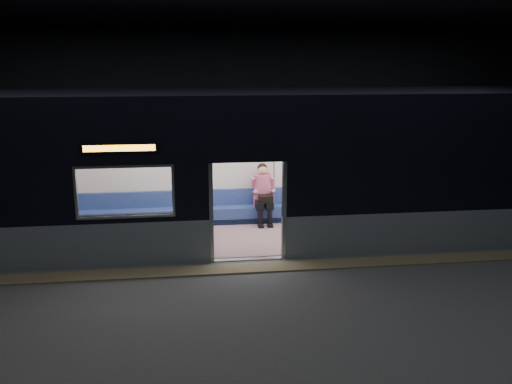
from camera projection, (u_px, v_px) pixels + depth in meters
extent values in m
cube|color=#47494C|center=(255.00, 280.00, 10.15)|extent=(24.00, 14.00, 0.01)
cube|color=black|center=(254.00, 0.00, 8.97)|extent=(24.00, 14.00, 0.04)
cube|color=black|center=(225.00, 112.00, 16.28)|extent=(24.00, 0.04, 5.00)
cube|color=black|center=(423.00, 356.00, 2.83)|extent=(24.00, 0.04, 5.00)
cube|color=#8C7F59|center=(251.00, 268.00, 10.67)|extent=(22.80, 0.50, 0.03)
cube|color=gray|center=(471.00, 230.00, 11.67)|extent=(8.30, 0.12, 0.90)
cube|color=black|center=(478.00, 156.00, 11.29)|extent=(8.30, 0.12, 2.30)
cube|color=black|center=(248.00, 133.00, 10.55)|extent=(1.40, 0.12, 1.15)
cube|color=#B7BABC|center=(211.00, 213.00, 10.83)|extent=(0.08, 0.14, 2.05)
cube|color=#B7BABC|center=(284.00, 211.00, 11.02)|extent=(0.08, 0.14, 2.05)
cube|color=black|center=(119.00, 148.00, 10.22)|extent=(1.50, 0.04, 0.18)
cube|color=#FFA523|center=(119.00, 148.00, 10.21)|extent=(1.34, 0.03, 0.12)
cube|color=silver|center=(235.00, 159.00, 13.56)|extent=(18.00, 0.12, 3.20)
cube|color=black|center=(240.00, 95.00, 11.78)|extent=(18.00, 3.00, 0.15)
cube|color=gray|center=(241.00, 237.00, 12.55)|extent=(17.76, 2.76, 0.04)
cube|color=silver|center=(240.00, 137.00, 12.00)|extent=(17.76, 2.76, 0.10)
cube|color=navy|center=(236.00, 214.00, 13.58)|extent=(11.00, 0.48, 0.41)
cube|color=navy|center=(236.00, 197.00, 13.66)|extent=(11.00, 0.10, 0.40)
cube|color=#7B5967|center=(86.00, 250.00, 11.03)|extent=(4.40, 0.48, 0.41)
cube|color=#7B5967|center=(396.00, 236.00, 11.86)|extent=(4.40, 0.48, 0.41)
cylinder|color=silver|center=(200.00, 203.00, 11.07)|extent=(0.04, 0.04, 2.26)
cylinder|color=silver|center=(197.00, 179.00, 13.25)|extent=(0.04, 0.04, 2.26)
cylinder|color=silver|center=(291.00, 200.00, 11.31)|extent=(0.04, 0.04, 2.26)
cylinder|color=silver|center=(274.00, 177.00, 13.48)|extent=(0.04, 0.04, 2.26)
cylinder|color=silver|center=(236.00, 147.00, 13.13)|extent=(11.00, 0.03, 0.03)
cube|color=black|center=(259.00, 205.00, 13.34)|extent=(0.19, 0.52, 0.18)
cube|color=black|center=(269.00, 204.00, 13.37)|extent=(0.19, 0.52, 0.18)
cylinder|color=black|center=(260.00, 218.00, 13.17)|extent=(0.12, 0.12, 0.43)
cylinder|color=black|center=(270.00, 218.00, 13.20)|extent=(0.12, 0.12, 0.43)
cube|color=#CB5E80|center=(263.00, 201.00, 13.56)|extent=(0.44, 0.24, 0.22)
cylinder|color=#CB5E80|center=(262.00, 186.00, 13.50)|extent=(0.47, 0.47, 0.58)
sphere|color=tan|center=(263.00, 170.00, 13.38)|extent=(0.23, 0.23, 0.23)
sphere|color=black|center=(262.00, 168.00, 13.41)|extent=(0.24, 0.24, 0.24)
cube|color=black|center=(266.00, 198.00, 13.24)|extent=(0.42, 0.39, 0.17)
cube|color=white|center=(394.00, 161.00, 14.03)|extent=(0.97, 0.03, 0.63)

